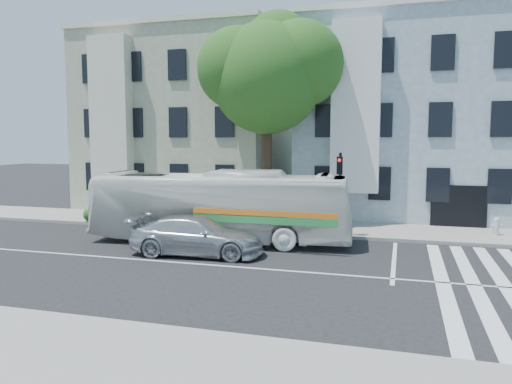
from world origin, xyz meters
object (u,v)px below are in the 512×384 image
at_px(sedan, 197,236).
at_px(fire_hydrant, 496,226).
at_px(bus, 220,207).
at_px(traffic_signal, 340,184).

distance_m(sedan, fire_hydrant, 13.50).
distance_m(bus, sedan, 2.60).
bearing_deg(traffic_signal, sedan, -147.13).
bearing_deg(sedan, bus, -5.44).
bearing_deg(sedan, traffic_signal, -50.91).
bearing_deg(sedan, fire_hydrant, -63.97).
height_order(traffic_signal, fire_hydrant, traffic_signal).
height_order(sedan, fire_hydrant, sedan).
bearing_deg(bus, traffic_signal, -71.16).
xyz_separation_m(bus, sedan, (-0.05, -2.47, -0.81)).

